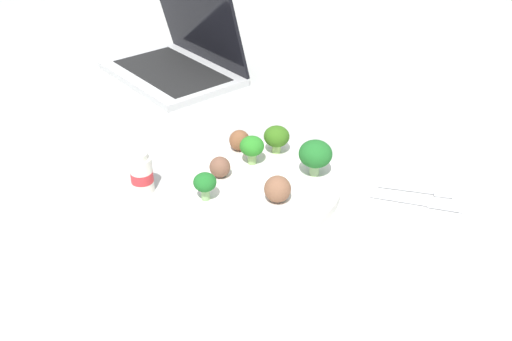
{
  "coord_description": "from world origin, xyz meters",
  "views": [
    {
      "loc": [
        0.18,
        -0.74,
        0.52
      ],
      "look_at": [
        0.0,
        0.0,
        0.04
      ],
      "focal_mm": 38.92,
      "sensor_mm": 36.0,
      "label": 1
    }
  ],
  "objects_px": {
    "napkin": "(415,197)",
    "fork": "(420,189)",
    "meatball_near_rim": "(219,168)",
    "broccoli_floret_front_left": "(205,183)",
    "broccoli_floret_back_left": "(315,154)",
    "meatball_mid_right": "(278,189)",
    "meatball_mid_left": "(239,140)",
    "broccoli_floret_near_rim": "(277,137)",
    "broccoli_floret_mid_left": "(252,147)",
    "knife": "(421,202)",
    "yogurt_bottle": "(142,174)",
    "plate": "(256,185)",
    "laptop": "(180,59)"
  },
  "relations": [
    {
      "from": "broccoli_floret_near_rim",
      "to": "meatball_mid_right",
      "type": "xyz_separation_m",
      "value": [
        0.03,
        -0.15,
        -0.01
      ]
    },
    {
      "from": "broccoli_floret_near_rim",
      "to": "meatball_near_rim",
      "type": "height_order",
      "value": "broccoli_floret_near_rim"
    },
    {
      "from": "broccoli_floret_near_rim",
      "to": "napkin",
      "type": "relative_size",
      "value": 0.3
    },
    {
      "from": "plate",
      "to": "laptop",
      "type": "distance_m",
      "value": 0.52
    },
    {
      "from": "broccoli_floret_back_left",
      "to": "meatball_mid_right",
      "type": "distance_m",
      "value": 0.1
    },
    {
      "from": "meatball_mid_left",
      "to": "broccoli_floret_back_left",
      "type": "bearing_deg",
      "value": -19.67
    },
    {
      "from": "meatball_mid_left",
      "to": "napkin",
      "type": "xyz_separation_m",
      "value": [
        0.31,
        -0.06,
        -0.03
      ]
    },
    {
      "from": "plate",
      "to": "knife",
      "type": "xyz_separation_m",
      "value": [
        0.27,
        0.02,
        -0.0
      ]
    },
    {
      "from": "broccoli_floret_front_left",
      "to": "meatball_mid_left",
      "type": "xyz_separation_m",
      "value": [
        0.01,
        0.16,
        -0.01
      ]
    },
    {
      "from": "meatball_mid_right",
      "to": "napkin",
      "type": "height_order",
      "value": "meatball_mid_right"
    },
    {
      "from": "broccoli_floret_front_left",
      "to": "yogurt_bottle",
      "type": "relative_size",
      "value": 0.65
    },
    {
      "from": "broccoli_floret_back_left",
      "to": "yogurt_bottle",
      "type": "bearing_deg",
      "value": -161.47
    },
    {
      "from": "broccoli_floret_mid_left",
      "to": "meatball_near_rim",
      "type": "distance_m",
      "value": 0.07
    },
    {
      "from": "meatball_near_rim",
      "to": "meatball_mid_right",
      "type": "bearing_deg",
      "value": -21.35
    },
    {
      "from": "broccoli_floret_near_rim",
      "to": "laptop",
      "type": "distance_m",
      "value": 0.45
    },
    {
      "from": "broccoli_floret_near_rim",
      "to": "yogurt_bottle",
      "type": "relative_size",
      "value": 0.71
    },
    {
      "from": "meatball_near_rim",
      "to": "broccoli_floret_front_left",
      "type": "bearing_deg",
      "value": -92.3
    },
    {
      "from": "broccoli_floret_mid_left",
      "to": "napkin",
      "type": "relative_size",
      "value": 0.3
    },
    {
      "from": "broccoli_floret_back_left",
      "to": "broccoli_floret_mid_left",
      "type": "bearing_deg",
      "value": 174.44
    },
    {
      "from": "broccoli_floret_near_rim",
      "to": "knife",
      "type": "distance_m",
      "value": 0.27
    },
    {
      "from": "broccoli_floret_near_rim",
      "to": "meatball_mid_right",
      "type": "bearing_deg",
      "value": -77.4
    },
    {
      "from": "meatball_mid_right",
      "to": "broccoli_floret_front_left",
      "type": "bearing_deg",
      "value": -167.92
    },
    {
      "from": "laptop",
      "to": "fork",
      "type": "bearing_deg",
      "value": -34.39
    },
    {
      "from": "broccoli_floret_near_rim",
      "to": "yogurt_bottle",
      "type": "bearing_deg",
      "value": -142.55
    },
    {
      "from": "yogurt_bottle",
      "to": "knife",
      "type": "bearing_deg",
      "value": 8.21
    },
    {
      "from": "broccoli_floret_mid_left",
      "to": "meatball_near_rim",
      "type": "xyz_separation_m",
      "value": [
        -0.04,
        -0.06,
        -0.01
      ]
    },
    {
      "from": "broccoli_floret_near_rim",
      "to": "knife",
      "type": "height_order",
      "value": "broccoli_floret_near_rim"
    },
    {
      "from": "broccoli_floret_mid_left",
      "to": "broccoli_floret_back_left",
      "type": "bearing_deg",
      "value": -5.56
    },
    {
      "from": "napkin",
      "to": "fork",
      "type": "bearing_deg",
      "value": 68.95
    },
    {
      "from": "broccoli_floret_mid_left",
      "to": "broccoli_floret_front_left",
      "type": "height_order",
      "value": "broccoli_floret_mid_left"
    },
    {
      "from": "napkin",
      "to": "fork",
      "type": "xyz_separation_m",
      "value": [
        0.01,
        0.02,
        0.0
      ]
    },
    {
      "from": "plate",
      "to": "broccoli_floret_front_left",
      "type": "xyz_separation_m",
      "value": [
        -0.06,
        -0.07,
        0.04
      ]
    },
    {
      "from": "knife",
      "to": "meatball_mid_left",
      "type": "bearing_deg",
      "value": 166.28
    },
    {
      "from": "broccoli_floret_front_left",
      "to": "fork",
      "type": "xyz_separation_m",
      "value": [
        0.33,
        0.12,
        -0.04
      ]
    },
    {
      "from": "broccoli_floret_back_left",
      "to": "meatball_mid_right",
      "type": "xyz_separation_m",
      "value": [
        -0.04,
        -0.09,
        -0.02
      ]
    },
    {
      "from": "broccoli_floret_mid_left",
      "to": "meatball_near_rim",
      "type": "height_order",
      "value": "broccoli_floret_mid_left"
    },
    {
      "from": "meatball_mid_right",
      "to": "yogurt_bottle",
      "type": "distance_m",
      "value": 0.23
    },
    {
      "from": "meatball_near_rim",
      "to": "napkin",
      "type": "xyz_separation_m",
      "value": [
        0.32,
        0.04,
        -0.03
      ]
    },
    {
      "from": "broccoli_floret_mid_left",
      "to": "napkin",
      "type": "height_order",
      "value": "broccoli_floret_mid_left"
    },
    {
      "from": "meatball_near_rim",
      "to": "yogurt_bottle",
      "type": "xyz_separation_m",
      "value": [
        -0.12,
        -0.04,
        -0.0
      ]
    },
    {
      "from": "broccoli_floret_near_rim",
      "to": "fork",
      "type": "distance_m",
      "value": 0.26
    },
    {
      "from": "broccoli_floret_back_left",
      "to": "knife",
      "type": "bearing_deg",
      "value": -8.59
    },
    {
      "from": "meatball_mid_right",
      "to": "meatball_near_rim",
      "type": "bearing_deg",
      "value": 158.65
    },
    {
      "from": "broccoli_floret_mid_left",
      "to": "fork",
      "type": "height_order",
      "value": "broccoli_floret_mid_left"
    },
    {
      "from": "broccoli_floret_near_rim",
      "to": "meatball_mid_right",
      "type": "distance_m",
      "value": 0.15
    },
    {
      "from": "broccoli_floret_back_left",
      "to": "fork",
      "type": "relative_size",
      "value": 0.52
    },
    {
      "from": "fork",
      "to": "broccoli_floret_near_rim",
      "type": "bearing_deg",
      "value": 169.29
    },
    {
      "from": "broccoli_floret_mid_left",
      "to": "broccoli_floret_front_left",
      "type": "xyz_separation_m",
      "value": [
        -0.04,
        -0.12,
        -0.0
      ]
    },
    {
      "from": "broccoli_floret_mid_left",
      "to": "fork",
      "type": "distance_m",
      "value": 0.29
    },
    {
      "from": "plate",
      "to": "broccoli_floret_back_left",
      "type": "relative_size",
      "value": 4.48
    }
  ]
}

